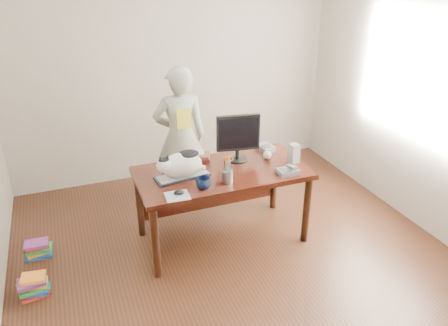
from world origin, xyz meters
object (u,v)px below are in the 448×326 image
(person, at_px, (180,137))
(baseball, at_px, (267,155))
(pen_cup, at_px, (227,175))
(calculator, at_px, (266,148))
(speaker, at_px, (294,153))
(coffee_mug, at_px, (204,183))
(book_stack, at_px, (198,157))
(desk, at_px, (219,181))
(monitor, at_px, (238,136))
(book_pile_a, at_px, (34,286))
(book_pile_b, at_px, (38,249))
(phone, at_px, (288,171))
(cat, at_px, (180,164))
(mouse, at_px, (179,192))
(keyboard, at_px, (182,176))

(person, bearing_deg, baseball, 136.93)
(pen_cup, height_order, calculator, pen_cup)
(baseball, bearing_deg, speaker, -36.45)
(coffee_mug, distance_m, book_stack, 0.58)
(desk, distance_m, monitor, 0.47)
(pen_cup, distance_m, book_pile_a, 1.86)
(coffee_mug, height_order, book_pile_b, coffee_mug)
(phone, distance_m, book_stack, 0.89)
(speaker, distance_m, calculator, 0.38)
(cat, height_order, baseball, cat)
(phone, bearing_deg, cat, 164.53)
(phone, bearing_deg, monitor, 127.95)
(phone, height_order, book_pile_a, phone)
(mouse, relative_size, baseball, 1.13)
(keyboard, relative_size, baseball, 6.09)
(desk, relative_size, keyboard, 3.15)
(baseball, distance_m, person, 1.03)
(phone, relative_size, book_pile_a, 0.69)
(monitor, xyz_separation_m, speaker, (0.50, -0.22, -0.17))
(cat, relative_size, monitor, 1.02)
(keyboard, xyz_separation_m, book_pile_a, (-1.36, -0.19, -0.68))
(coffee_mug, xyz_separation_m, baseball, (0.78, 0.34, -0.01))
(coffee_mug, xyz_separation_m, person, (0.11, 1.13, -0.02))
(cat, distance_m, phone, 0.99)
(calculator, xyz_separation_m, book_pile_b, (-2.31, 0.07, -0.70))
(cat, height_order, calculator, cat)
(monitor, xyz_separation_m, baseball, (0.29, -0.07, -0.22))
(keyboard, relative_size, person, 0.32)
(phone, bearing_deg, speaker, 50.98)
(keyboard, height_order, cat, cat)
(cat, bearing_deg, book_pile_a, -178.96)
(phone, height_order, speaker, speaker)
(cat, distance_m, person, 0.91)
(monitor, xyz_separation_m, mouse, (-0.72, -0.44, -0.24))
(desk, distance_m, speaker, 0.77)
(book_stack, bearing_deg, person, 111.66)
(book_stack, height_order, calculator, book_stack)
(phone, xyz_separation_m, book_stack, (-0.68, 0.58, 0.01))
(cat, xyz_separation_m, person, (0.25, 0.87, -0.10))
(person, xyz_separation_m, book_pile_b, (-1.57, -0.51, -0.71))
(phone, xyz_separation_m, book_pile_a, (-2.30, 0.08, -0.69))
(desk, relative_size, calculator, 8.00)
(monitor, bearing_deg, cat, -156.31)
(keyboard, height_order, coffee_mug, coffee_mug)
(desk, bearing_deg, coffee_mug, -128.10)
(speaker, distance_m, book_pile_b, 2.59)
(keyboard, xyz_separation_m, book_stack, (0.25, 0.31, 0.02))
(book_pile_a, bearing_deg, calculator, 11.60)
(desk, relative_size, phone, 8.60)
(pen_cup, bearing_deg, calculator, 39.07)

